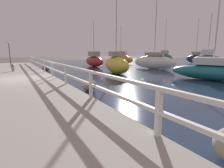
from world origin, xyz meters
name	(u,v)px	position (x,y,z in m)	size (l,w,h in m)	color
ground_plane	(19,83)	(0.00, 0.00, 0.00)	(120.00, 120.00, 0.00)	#4C473D
dock_walkway	(19,81)	(0.00, 0.00, 0.13)	(4.21, 36.00, 0.26)	#9E998E
railing	(52,66)	(2.01, 0.00, 0.92)	(0.10, 32.50, 0.97)	white
boulder_mid_strip	(47,68)	(2.72, 6.62, 0.23)	(0.62, 0.56, 0.47)	#666056
boulder_far_strip	(89,85)	(2.83, -4.28, 0.27)	(0.73, 0.66, 0.55)	gray
boulder_water_edge	(44,69)	(2.50, 6.98, 0.18)	(0.48, 0.43, 0.36)	#666056
mooring_bollard	(13,68)	(-0.26, 4.93, 0.57)	(0.22, 0.22, 0.62)	gray
dock_lamp	(9,47)	(-0.41, 10.72, 2.42)	(0.29, 0.29, 2.75)	#2D2D33
sailboat_green	(164,57)	(24.81, 11.93, 0.89)	(2.08, 4.79, 7.91)	#236B42
sailboat_navy	(196,59)	(25.93, 6.23, 0.81)	(1.57, 4.14, 7.03)	#192347
sailboat_red	(94,60)	(8.95, 8.84, 0.79)	(1.21, 4.69, 5.61)	red
sailboat_white	(154,62)	(13.42, 2.56, 0.82)	(2.86, 4.88, 7.47)	white
sailboat_yellow	(116,64)	(7.57, 1.05, 0.81)	(2.60, 5.17, 7.39)	gold
sailboat_teal	(213,71)	(11.13, -5.36, 0.61)	(2.84, 5.74, 5.43)	#1E707A
sailboat_gray	(207,60)	(20.07, 0.60, 0.88)	(1.50, 3.90, 6.24)	gray
sailboat_orange	(121,59)	(15.01, 11.90, 0.79)	(1.40, 5.99, 5.80)	orange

